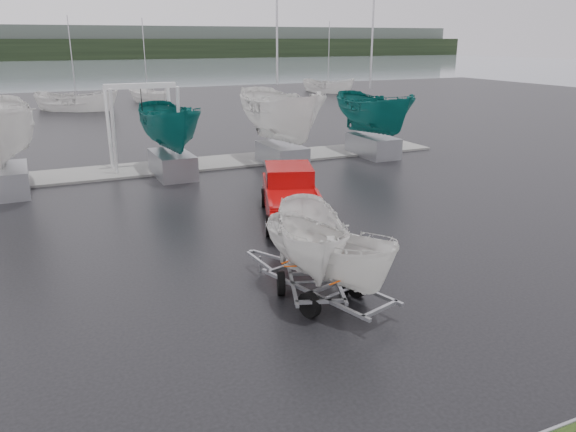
{
  "coord_description": "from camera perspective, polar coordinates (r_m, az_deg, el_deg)",
  "views": [
    {
      "loc": [
        -5.82,
        -14.14,
        6.11
      ],
      "look_at": [
        0.65,
        -0.07,
        1.2
      ],
      "focal_mm": 35.0,
      "sensor_mm": 36.0,
      "label": 1
    }
  ],
  "objects": [
    {
      "name": "trailer_parked",
      "position": [
        12.85,
        4.29,
        0.95
      ],
      "size": [
        2.17,
        3.79,
        4.48
      ],
      "rotation": [
        0.0,
        0.0,
        0.29
      ],
      "color": "#96989E",
      "rests_on": "ground"
    },
    {
      "name": "dock",
      "position": [
        28.41,
        -12.36,
        4.87
      ],
      "size": [
        30.0,
        3.0,
        0.12
      ],
      "primitive_type": "cube",
      "color": "gray",
      "rests_on": "ground"
    },
    {
      "name": "moored_boat_1",
      "position": [
        53.91,
        -20.59,
        10.0
      ],
      "size": [
        4.07,
        4.04,
        11.89
      ],
      "rotation": [
        0.0,
        0.0,
        1.04
      ],
      "color": "silver",
      "rests_on": "ground"
    },
    {
      "name": "boat_hoist",
      "position": [
        27.8,
        -14.56,
        9.93
      ],
      "size": [
        3.3,
        2.18,
        4.12
      ],
      "color": "silver",
      "rests_on": "ground"
    },
    {
      "name": "far_hill",
      "position": [
        192.23,
        -23.94,
        15.84
      ],
      "size": [
        300.0,
        6.0,
        10.0
      ],
      "primitive_type": "cube",
      "color": "#4C5651",
      "rests_on": "ground"
    },
    {
      "name": "lake",
      "position": [
        114.45,
        -22.39,
        13.26
      ],
      "size": [
        300.0,
        300.0,
        0.0
      ],
      "primitive_type": "plane",
      "color": "gray",
      "rests_on": "ground"
    },
    {
      "name": "moored_boat_3",
      "position": [
        68.03,
        4.09,
        12.41
      ],
      "size": [
        3.63,
        3.66,
        11.54
      ],
      "rotation": [
        0.0,
        0.0,
        0.49
      ],
      "color": "silver",
      "rests_on": "ground"
    },
    {
      "name": "pickup_truck",
      "position": [
        19.82,
        0.24,
        2.38
      ],
      "size": [
        3.45,
        5.54,
        1.74
      ],
      "rotation": [
        0.0,
        0.0,
        -0.35
      ],
      "color": "#950808",
      "rests_on": "ground"
    },
    {
      "name": "keelboat_2",
      "position": [
        27.58,
        -0.67,
        14.09
      ],
      "size": [
        2.78,
        3.2,
        10.96
      ],
      "color": "#96989E",
      "rests_on": "ground"
    },
    {
      "name": "trailer_hitched",
      "position": [
        13.53,
        2.57,
        2.61
      ],
      "size": [
        2.33,
        3.79,
        4.82
      ],
      "rotation": [
        0.0,
        0.0,
        -0.35
      ],
      "color": "#96989E",
      "rests_on": "ground"
    },
    {
      "name": "moored_boat_2",
      "position": [
        58.91,
        -14.03,
        11.14
      ],
      "size": [
        3.01,
        3.05,
        11.14
      ],
      "rotation": [
        0.0,
        0.0,
        3.46
      ],
      "color": "silver",
      "rests_on": "ground"
    },
    {
      "name": "keelboat_1",
      "position": [
        26.11,
        -12.09,
        11.72
      ],
      "size": [
        2.29,
        3.2,
        7.18
      ],
      "color": "#96989E",
      "rests_on": "ground"
    },
    {
      "name": "keelboat_3",
      "position": [
        30.56,
        8.87,
        12.97
      ],
      "size": [
        2.37,
        3.2,
        10.53
      ],
      "color": "#96989E",
      "rests_on": "ground"
    },
    {
      "name": "ground_plane",
      "position": [
        16.47,
        -2.18,
        -4.2
      ],
      "size": [
        120.0,
        120.0,
        0.0
      ],
      "primitive_type": "plane",
      "color": "black",
      "rests_on": "ground"
    },
    {
      "name": "treeline",
      "position": [
        184.26,
        -23.78,
        15.21
      ],
      "size": [
        300.0,
        8.0,
        6.0
      ],
      "primitive_type": "cube",
      "color": "black",
      "rests_on": "ground"
    }
  ]
}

